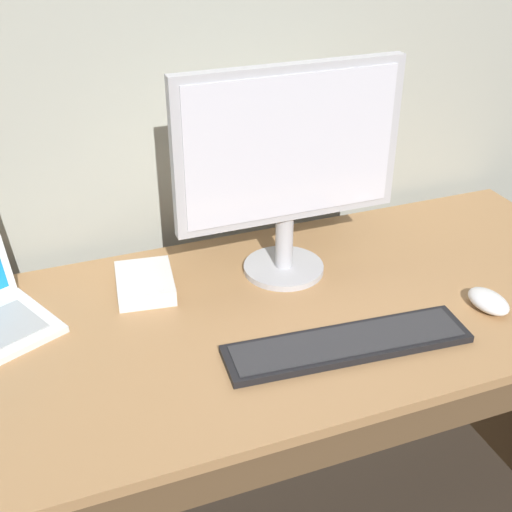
# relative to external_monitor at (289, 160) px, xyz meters

# --- Properties ---
(desk) EXTENTS (1.85, 0.69, 0.76)m
(desk) POSITION_rel_external_monitor_xyz_m (-0.20, -0.14, -0.48)
(desk) COLOR #A87A4C
(desk) RESTS_ON ground
(external_monitor) EXTENTS (0.49, 0.18, 0.47)m
(external_monitor) POSITION_rel_external_monitor_xyz_m (0.00, 0.00, 0.00)
(external_monitor) COLOR #B7B7BC
(external_monitor) RESTS_ON desk
(wired_keyboard) EXTENTS (0.49, 0.15, 0.02)m
(wired_keyboard) POSITION_rel_external_monitor_xyz_m (0.00, -0.29, -0.27)
(wired_keyboard) COLOR black
(wired_keyboard) RESTS_ON desk
(computer_mouse) EXTENTS (0.07, 0.11, 0.03)m
(computer_mouse) POSITION_rel_external_monitor_xyz_m (0.34, -0.28, -0.26)
(computer_mouse) COLOR white
(computer_mouse) RESTS_ON desk
(external_drive_box) EXTENTS (0.14, 0.17, 0.04)m
(external_drive_box) POSITION_rel_external_monitor_xyz_m (-0.31, 0.04, -0.26)
(external_drive_box) COLOR silver
(external_drive_box) RESTS_ON desk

